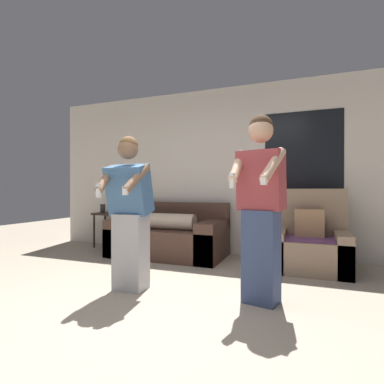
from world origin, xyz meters
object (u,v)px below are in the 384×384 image
object	(u,v)px
side_table	(109,218)
person_right	(261,206)
armchair	(309,243)
person_left	(130,213)
couch	(169,236)

from	to	relation	value
side_table	person_right	bearing A→B (deg)	-30.74
side_table	person_right	world-z (taller)	person_right
armchair	side_table	distance (m)	3.40
person_left	person_right	size ratio (longest dim) A/B	0.92
side_table	person_left	distance (m)	2.51
armchair	side_table	size ratio (longest dim) A/B	1.36
side_table	person_left	bearing A→B (deg)	-48.91
armchair	person_right	distance (m)	1.59
armchair	person_left	xyz separation A→B (m)	(-1.74, -1.56, 0.46)
person_left	couch	bearing A→B (deg)	100.93
armchair	person_right	bearing A→B (deg)	-106.66
couch	armchair	size ratio (longest dim) A/B	1.67
person_right	armchair	bearing A→B (deg)	73.34
armchair	side_table	bearing A→B (deg)	174.53
couch	person_right	size ratio (longest dim) A/B	1.02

